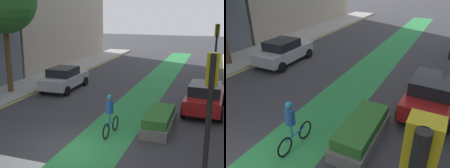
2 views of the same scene
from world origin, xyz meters
TOP-DOWN VIEW (x-y plane):
  - car_silver_left_far at (-4.61, 8.39)m, footprint 2.09×4.23m
  - car_red_right_far at (4.79, 6.78)m, footprint 2.17×4.27m
  - cyclist_in_lane at (1.06, 2.04)m, footprint 0.32×1.73m
  - median_planter at (2.96, 3.44)m, footprint 1.19×3.06m

SIDE VIEW (x-z plane):
  - median_planter at x=2.96m, z-range -0.02..0.83m
  - car_silver_left_far at x=-4.61m, z-range 0.02..1.59m
  - car_red_right_far at x=4.79m, z-range 0.02..1.59m
  - cyclist_in_lane at x=1.06m, z-range 0.04..1.90m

